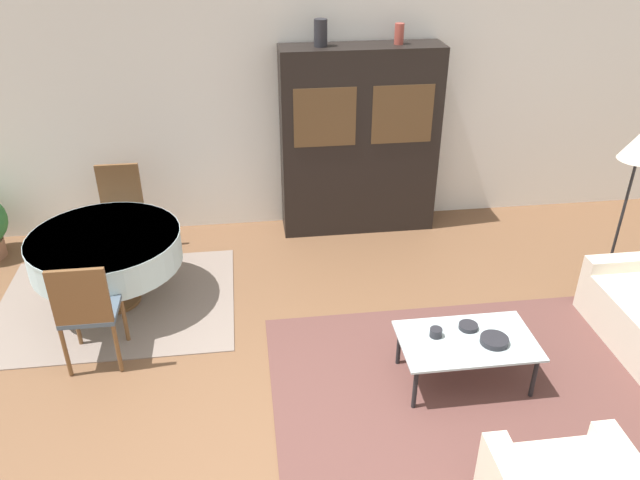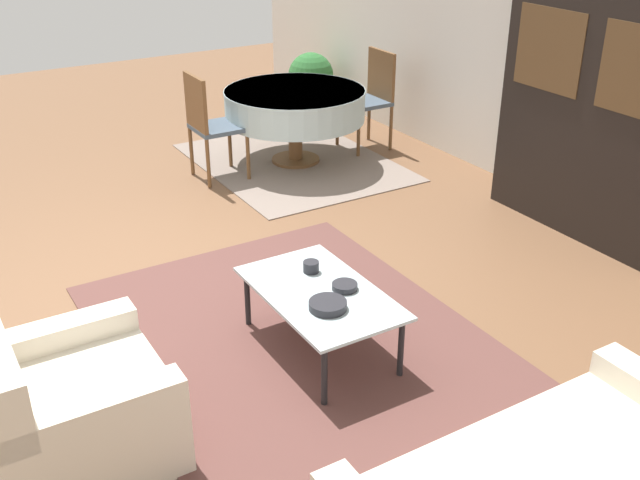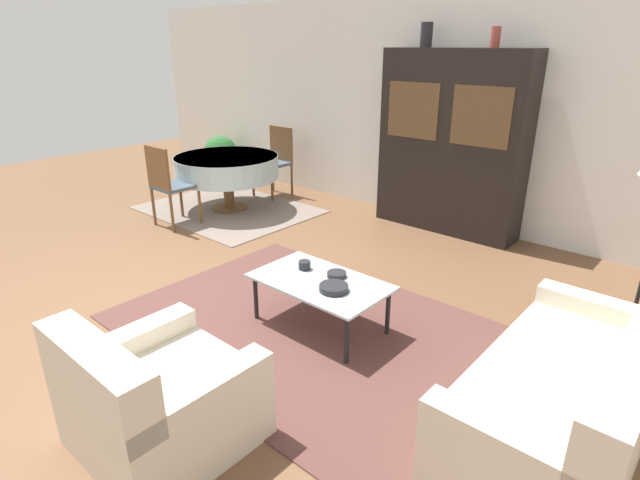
% 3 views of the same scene
% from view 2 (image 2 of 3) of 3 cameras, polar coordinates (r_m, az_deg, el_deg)
% --- Properties ---
extents(ground_plane, '(14.00, 14.00, 0.00)m').
position_cam_2_polar(ground_plane, '(5.43, -12.61, -3.52)').
color(ground_plane, brown).
extents(wall_back, '(10.00, 0.06, 2.70)m').
position_cam_2_polar(wall_back, '(6.87, 16.86, 14.37)').
color(wall_back, white).
rests_on(wall_back, ground_plane).
extents(area_rug, '(3.09, 2.15, 0.01)m').
position_cam_2_polar(area_rug, '(4.62, -0.90, -8.54)').
color(area_rug, brown).
rests_on(area_rug, ground_plane).
extents(dining_rug, '(2.24, 1.73, 0.01)m').
position_cam_2_polar(dining_rug, '(7.59, -2.02, 5.95)').
color(dining_rug, gray).
rests_on(dining_rug, ground_plane).
extents(armchair, '(0.88, 0.87, 0.79)m').
position_cam_2_polar(armchair, '(3.94, -18.86, -11.95)').
color(armchair, beige).
rests_on(armchair, ground_plane).
extents(coffee_table, '(1.07, 0.63, 0.40)m').
position_cam_2_polar(coffee_table, '(4.45, 0.00, -4.32)').
color(coffee_table, black).
rests_on(coffee_table, area_rug).
extents(display_cabinet, '(1.72, 0.44, 2.09)m').
position_cam_2_polar(display_cabinet, '(6.18, 20.79, 9.61)').
color(display_cabinet, black).
rests_on(display_cabinet, ground_plane).
extents(dining_table, '(1.38, 1.38, 0.73)m').
position_cam_2_polar(dining_table, '(7.43, -1.93, 10.26)').
color(dining_table, brown).
rests_on(dining_table, dining_rug).
extents(dining_chair_near, '(0.44, 0.44, 1.00)m').
position_cam_2_polar(dining_chair_near, '(7.06, -8.48, 8.99)').
color(dining_chair_near, brown).
rests_on(dining_chair_near, dining_rug).
extents(dining_chair_far, '(0.44, 0.44, 1.00)m').
position_cam_2_polar(dining_chair_far, '(7.90, 3.96, 11.08)').
color(dining_chair_far, brown).
rests_on(dining_chair_far, dining_rug).
extents(cup, '(0.10, 0.10, 0.07)m').
position_cam_2_polar(cup, '(4.63, -0.69, -2.05)').
color(cup, '#232328').
rests_on(cup, coffee_table).
extents(bowl, '(0.22, 0.22, 0.05)m').
position_cam_2_polar(bowl, '(4.25, 0.60, -4.99)').
color(bowl, '#232328').
rests_on(bowl, coffee_table).
extents(bowl_small, '(0.15, 0.15, 0.04)m').
position_cam_2_polar(bowl_small, '(4.45, 1.89, -3.55)').
color(bowl_small, '#232328').
rests_on(bowl_small, coffee_table).
extents(potted_plant, '(0.54, 0.54, 0.70)m').
position_cam_2_polar(potted_plant, '(9.24, -0.70, 12.16)').
color(potted_plant, '#93664C').
rests_on(potted_plant, ground_plane).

